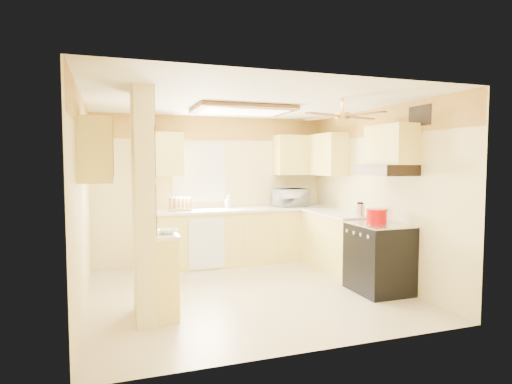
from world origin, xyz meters
name	(u,v)px	position (x,y,z in m)	size (l,w,h in m)	color
floor	(247,292)	(0.00, 0.00, 0.00)	(4.00, 4.00, 0.00)	#C8B08A
ceiling	(246,102)	(0.00, 0.00, 2.50)	(4.00, 4.00, 0.00)	white
wall_back	(213,190)	(0.00, 1.90, 1.25)	(4.00, 4.00, 0.00)	beige
wall_front	(311,215)	(0.00, -1.90, 1.25)	(4.00, 4.00, 0.00)	beige
wall_left	(82,203)	(-2.00, 0.00, 1.25)	(3.80, 3.80, 0.00)	beige
wall_right	(377,195)	(2.00, 0.00, 1.25)	(3.80, 3.80, 0.00)	beige
wallpaper_border	(213,128)	(0.00, 1.88, 2.30)	(4.00, 0.02, 0.40)	#FFC64B
partition_column	(143,206)	(-1.35, -0.55, 1.25)	(0.20, 0.70, 2.50)	beige
partition_ledge	(165,277)	(-1.13, -0.55, 0.45)	(0.25, 0.55, 0.90)	#FFE06E
ledge_top	(164,235)	(-1.13, -0.55, 0.92)	(0.28, 0.58, 0.04)	white
lower_cabinets_back	(246,237)	(0.50, 1.60, 0.45)	(3.00, 0.60, 0.90)	#FFE06E
lower_cabinets_right	(337,243)	(1.70, 0.60, 0.45)	(0.60, 1.40, 0.90)	#FFE06E
countertop_back	(246,209)	(0.50, 1.59, 0.92)	(3.04, 0.64, 0.04)	white
countertop_right	(337,213)	(1.69, 0.60, 0.92)	(0.64, 1.44, 0.04)	white
dishwasher_panel	(207,244)	(-0.25, 1.29, 0.43)	(0.58, 0.02, 0.80)	white
window	(199,172)	(-0.25, 1.89, 1.55)	(0.92, 0.02, 1.02)	white
upper_cab_back_left	(164,154)	(-0.85, 1.72, 1.85)	(0.60, 0.35, 0.70)	#FFE06E
upper_cab_back_right	(300,155)	(1.55, 1.72, 1.85)	(0.90, 0.35, 0.70)	#FFE06E
upper_cab_right	(326,155)	(1.82, 1.25, 1.85)	(0.35, 1.00, 0.70)	#FFE06E
upper_cab_left_wall	(96,151)	(-1.82, -0.25, 1.85)	(0.35, 0.75, 0.70)	#FFE06E
upper_cab_over_stove	(391,145)	(1.82, -0.55, 1.95)	(0.35, 0.76, 0.52)	#FFE06E
stove	(379,258)	(1.67, -0.55, 0.46)	(0.68, 0.77, 0.92)	black
range_hood	(385,170)	(1.74, -0.55, 1.62)	(0.50, 0.76, 0.14)	black
poster_menu	(153,150)	(-1.24, -0.55, 1.85)	(0.02, 0.42, 0.57)	black
poster_nashville	(154,210)	(-1.24, -0.55, 1.20)	(0.02, 0.42, 0.57)	black
ceiling_light_panel	(242,110)	(0.10, 0.50, 2.46)	(1.35, 0.95, 0.06)	brown
ceiling_fan	(342,116)	(1.00, -0.70, 2.29)	(1.15, 1.15, 0.26)	gold
vent_grate	(420,116)	(1.98, -0.90, 2.30)	(0.02, 0.40, 0.25)	black
microwave	(291,198)	(1.35, 1.63, 1.10)	(0.57, 0.38, 0.31)	white
bowl	(168,231)	(-1.10, -0.61, 0.97)	(0.21, 0.21, 0.05)	white
dutch_oven	(377,216)	(1.65, -0.51, 1.01)	(0.29, 0.29, 0.19)	#BB0404
kettle	(360,210)	(1.73, 0.00, 1.04)	(0.14, 0.14, 0.21)	silver
dish_rack	(180,206)	(-0.62, 1.61, 1.02)	(0.40, 0.31, 0.21)	#D6B67B
utensil_crock	(228,203)	(0.22, 1.73, 1.02)	(0.12, 0.12, 0.23)	white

